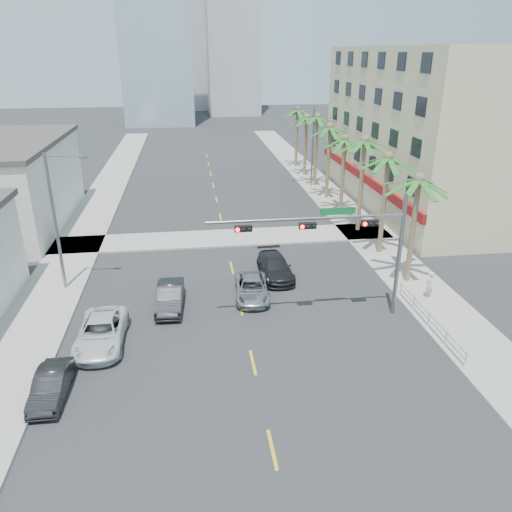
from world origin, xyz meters
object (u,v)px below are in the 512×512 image
at_px(car_parked_mid, 51,385).
at_px(pedestrian, 429,285).
at_px(car_lane_right, 275,267).
at_px(traffic_signal_mast, 347,237).
at_px(car_parked_far, 101,333).
at_px(car_lane_left, 170,297).
at_px(car_lane_center, 252,288).

bearing_deg(car_parked_mid, pedestrian, 18.56).
bearing_deg(car_lane_right, traffic_signal_mast, -67.47).
height_order(car_parked_mid, car_parked_far, car_parked_far).
relative_size(traffic_signal_mast, car_lane_left, 2.53).
xyz_separation_m(traffic_signal_mast, car_lane_left, (-10.05, 2.55, -4.34)).
xyz_separation_m(car_parked_far, car_lane_center, (8.67, 4.41, -0.09)).
distance_m(car_parked_mid, car_parked_far, 4.51).
height_order(car_parked_mid, car_lane_center, car_lane_center).
bearing_deg(pedestrian, car_lane_right, -59.50).
relative_size(car_lane_left, car_lane_right, 0.90).
bearing_deg(car_parked_far, car_lane_right, 35.21).
distance_m(traffic_signal_mast, car_parked_far, 14.31).
relative_size(car_parked_far, car_lane_left, 1.18).
bearing_deg(car_parked_mid, car_parked_far, 69.98).
height_order(car_parked_far, pedestrian, pedestrian).
bearing_deg(pedestrian, traffic_signal_mast, -18.63).
height_order(traffic_signal_mast, car_parked_far, traffic_signal_mast).
height_order(traffic_signal_mast, car_lane_left, traffic_signal_mast).
bearing_deg(car_lane_center, car_parked_far, -148.73).
xyz_separation_m(car_lane_center, car_lane_right, (2.01, 2.93, 0.08)).
bearing_deg(traffic_signal_mast, car_lane_center, 146.78).
relative_size(car_parked_far, car_lane_right, 1.06).
bearing_deg(traffic_signal_mast, pedestrian, 13.15).
bearing_deg(traffic_signal_mast, car_lane_right, 115.28).
distance_m(car_parked_mid, car_lane_left, 9.46).
distance_m(car_lane_left, pedestrian, 16.19).
bearing_deg(car_parked_mid, car_lane_center, 40.80).
bearing_deg(car_lane_left, car_lane_right, 29.36).
relative_size(car_lane_center, pedestrian, 2.58).
xyz_separation_m(car_parked_mid, car_lane_center, (10.27, 8.62, 0.00)).
height_order(car_parked_mid, car_lane_right, car_lane_right).
xyz_separation_m(car_lane_center, pedestrian, (11.01, -1.80, 0.40)).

